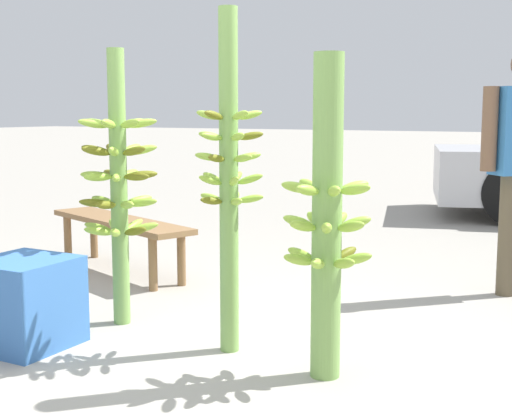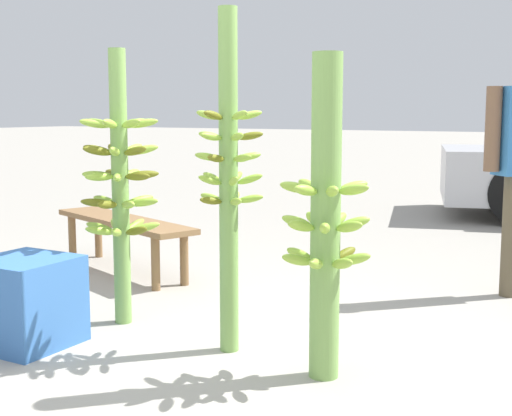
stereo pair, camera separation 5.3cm
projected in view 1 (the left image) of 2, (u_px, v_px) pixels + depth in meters
ground_plane at (193, 368)px, 3.37m from camera, size 80.00×80.00×0.00m
banana_stalk_left at (119, 183)px, 3.97m from camera, size 0.45×0.45×1.54m
banana_stalk_center at (229, 178)px, 3.50m from camera, size 0.35×0.35×1.70m
banana_stalk_right at (327, 220)px, 3.16m from camera, size 0.42×0.42×1.46m
market_bench at (120, 227)px, 5.31m from camera, size 1.55×0.84×0.41m
produce_crate at (25, 303)px, 3.65m from camera, size 0.46×0.46×0.46m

